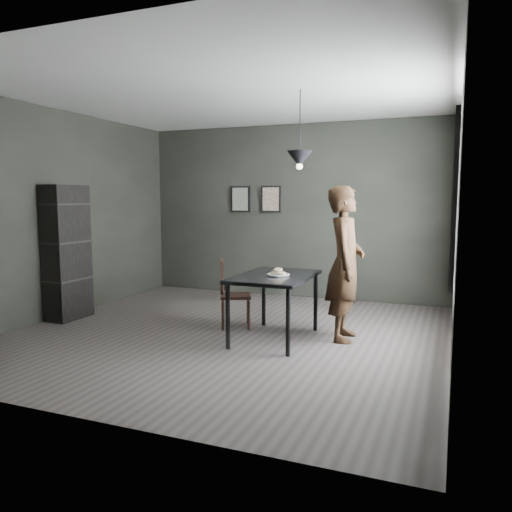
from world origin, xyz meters
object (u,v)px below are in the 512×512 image
at_px(white_plate, 278,275).
at_px(woman, 345,264).
at_px(pendant_lamp, 300,159).
at_px(shelf_unit, 67,253).
at_px(cafe_table, 275,282).
at_px(wood_chair, 229,289).

height_order(white_plate, woman, woman).
bearing_deg(pendant_lamp, woman, 22.00).
bearing_deg(white_plate, shelf_unit, -179.18).
height_order(shelf_unit, pendant_lamp, pendant_lamp).
bearing_deg(cafe_table, wood_chair, 156.91).
distance_m(shelf_unit, pendant_lamp, 3.38).
height_order(white_plate, shelf_unit, shelf_unit).
bearing_deg(shelf_unit, woman, 6.93).
xyz_separation_m(wood_chair, pendant_lamp, (0.96, -0.20, 1.56)).
bearing_deg(shelf_unit, cafe_table, 2.64).
distance_m(cafe_table, wood_chair, 0.79).
bearing_deg(cafe_table, woman, 21.93).
height_order(cafe_table, white_plate, white_plate).
bearing_deg(shelf_unit, pendant_lamp, 4.30).
relative_size(cafe_table, white_plate, 5.22).
bearing_deg(white_plate, pendant_lamp, 37.61).
height_order(wood_chair, pendant_lamp, pendant_lamp).
relative_size(wood_chair, shelf_unit, 0.48).
xyz_separation_m(white_plate, pendant_lamp, (0.19, 0.15, 1.29)).
bearing_deg(pendant_lamp, white_plate, -142.39).
distance_m(white_plate, pendant_lamp, 1.32).
relative_size(white_plate, woman, 0.13).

